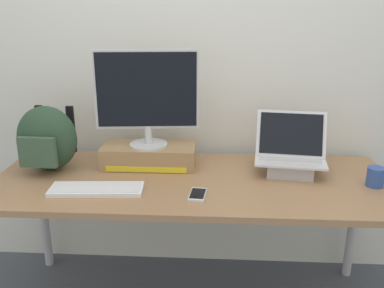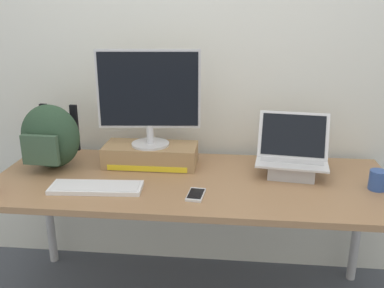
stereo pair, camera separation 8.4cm
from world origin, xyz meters
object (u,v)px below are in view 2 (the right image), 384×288
Objects in this scene: desktop_monitor at (149,96)px; open_laptop at (291,162)px; messenger_backpack at (50,137)px; coffee_mug at (379,180)px; toner_box_yellow at (151,155)px; external_keyboard at (96,187)px; cell_phone at (196,195)px.

open_laptop is at bearing -9.58° from desktop_monitor.
messenger_backpack is (-0.50, -0.08, -0.21)m from desktop_monitor.
messenger_backpack is at bearing -176.14° from desktop_monitor.
toner_box_yellow is at bearing 169.63° from coffee_mug.
external_keyboard is (-0.91, -0.28, -0.05)m from open_laptop.
messenger_backpack is at bearing 175.80° from coffee_mug.
desktop_monitor reaches higher than coffee_mug.
coffee_mug is at bearing -10.37° from toner_box_yellow.
toner_box_yellow is at bearing 91.98° from desktop_monitor.
toner_box_yellow is 1.13× the size of external_keyboard.
desktop_monitor is 1.40× the size of open_laptop.
external_keyboard is 0.43m from messenger_backpack.
external_keyboard is 1.29× the size of messenger_backpack.
cell_phone is (0.77, -0.27, -0.16)m from messenger_backpack.
messenger_backpack is 1.60m from coffee_mug.
external_keyboard is (-0.19, -0.34, -0.04)m from toner_box_yellow.
messenger_backpack is (-0.31, 0.25, 0.15)m from external_keyboard.
desktop_monitor is 1.16m from coffee_mug.
cell_phone is (0.46, -0.02, -0.01)m from external_keyboard.
cell_phone is at bearing -139.43° from open_laptop.
toner_box_yellow reaches higher than external_keyboard.
desktop_monitor is 4.27× the size of coffee_mug.
desktop_monitor is 1.21× the size of external_keyboard.
external_keyboard is at bearing -155.94° from open_laptop.
open_laptop reaches higher than coffee_mug.
toner_box_yellow is 3.97× the size of coffee_mug.
coffee_mug is (1.09, -0.20, -0.01)m from toner_box_yellow.
toner_box_yellow is at bearing 133.11° from cell_phone.
cell_phone is at bearing -57.84° from desktop_monitor.
messenger_backpack reaches higher than cell_phone.
open_laptop is 3.04× the size of coffee_mug.
toner_box_yellow reaches higher than coffee_mug.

